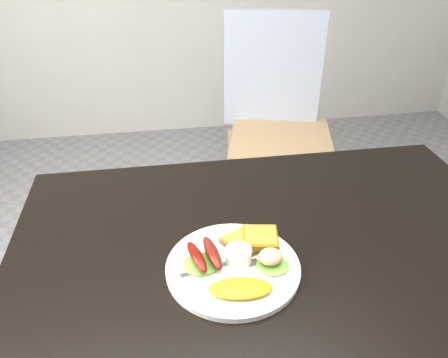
# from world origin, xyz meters

# --- Properties ---
(dining_table) EXTENTS (1.20, 0.80, 0.04)m
(dining_table) POSITION_xyz_m (0.00, 0.00, 0.73)
(dining_table) COLOR black
(dining_table) RESTS_ON ground
(dining_chair) EXTENTS (0.57, 0.57, 0.06)m
(dining_chair) POSITION_xyz_m (0.32, 1.06, 0.45)
(dining_chair) COLOR tan
(dining_chair) RESTS_ON ground
(person) EXTENTS (0.51, 0.34, 1.40)m
(person) POSITION_xyz_m (-0.12, 0.47, 0.70)
(person) COLOR navy
(person) RESTS_ON ground
(plate) EXTENTS (0.28, 0.28, 0.01)m
(plate) POSITION_xyz_m (-0.11, -0.07, 0.76)
(plate) COLOR white
(plate) RESTS_ON dining_table
(lettuce_left) EXTENTS (0.09, 0.08, 0.01)m
(lettuce_left) POSITION_xyz_m (-0.18, -0.06, 0.77)
(lettuce_left) COLOR #53862F
(lettuce_left) RESTS_ON plate
(lettuce_right) EXTENTS (0.08, 0.07, 0.01)m
(lettuce_right) POSITION_xyz_m (-0.03, -0.09, 0.77)
(lettuce_right) COLOR #588B29
(lettuce_right) RESTS_ON plate
(omelette) EXTENTS (0.13, 0.07, 0.02)m
(omelette) POSITION_xyz_m (-0.11, -0.14, 0.77)
(omelette) COLOR yellow
(omelette) RESTS_ON plate
(sausage_a) EXTENTS (0.05, 0.10, 0.02)m
(sausage_a) POSITION_xyz_m (-0.18, -0.05, 0.78)
(sausage_a) COLOR #600D09
(sausage_a) RESTS_ON lettuce_left
(sausage_b) EXTENTS (0.04, 0.11, 0.03)m
(sausage_b) POSITION_xyz_m (-0.15, -0.04, 0.78)
(sausage_b) COLOR #5D100F
(sausage_b) RESTS_ON lettuce_left
(ramekin) EXTENTS (0.06, 0.06, 0.03)m
(ramekin) POSITION_xyz_m (-0.10, -0.06, 0.78)
(ramekin) COLOR white
(ramekin) RESTS_ON plate
(toast_a) EXTENTS (0.11, 0.11, 0.01)m
(toast_a) POSITION_xyz_m (-0.07, -0.01, 0.77)
(toast_a) COLOR brown
(toast_a) RESTS_ON plate
(toast_b) EXTENTS (0.09, 0.09, 0.01)m
(toast_b) POSITION_xyz_m (-0.04, -0.01, 0.78)
(toast_b) COLOR #7C6014
(toast_b) RESTS_ON toast_a
(potato_salad) EXTENTS (0.06, 0.06, 0.03)m
(potato_salad) POSITION_xyz_m (-0.03, -0.08, 0.79)
(potato_salad) COLOR beige
(potato_salad) RESTS_ON lettuce_right
(fork) EXTENTS (0.14, 0.04, 0.00)m
(fork) POSITION_xyz_m (-0.15, -0.07, 0.76)
(fork) COLOR #ADAFB7
(fork) RESTS_ON plate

